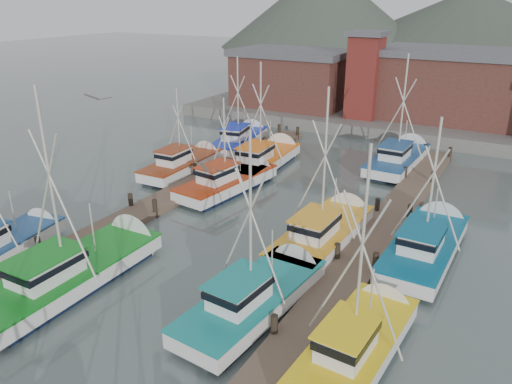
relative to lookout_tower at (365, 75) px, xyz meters
The scene contains 21 objects.
ground 33.52m from the lookout_tower, 86.53° to the right, with size 260.00×260.00×0.00m, color #4C5C58.
dock_left 29.87m from the lookout_tower, 99.80° to the right, with size 2.30×46.00×1.50m.
dock_right 30.79m from the lookout_tower, 72.73° to the right, with size 2.30×46.00×1.50m.
quay 6.67m from the lookout_tower, 63.43° to the left, with size 44.00×16.00×1.20m, color gray.
shed_left 9.30m from the lookout_tower, 167.47° to the left, with size 12.72×8.48×6.20m.
shed_center 8.99m from the lookout_tower, 26.57° to the left, with size 14.84×9.54×6.90m.
lookout_tower is the anchor object (origin of this frame).
distant_hills 90.40m from the lookout_tower, 96.85° to the left, with size 175.00×140.00×42.00m.
boat_4 36.03m from the lookout_tower, 93.69° to the right, with size 4.28×10.37×10.57m.
boat_5 34.28m from the lookout_tower, 79.11° to the right, with size 3.61×9.07×9.01m.
boat_6 36.90m from the lookout_tower, 101.98° to the right, with size 3.71×8.28×7.57m.
boat_7 36.35m from the lookout_tower, 71.79° to the right, with size 3.69×8.28×9.29m.
boat_8 22.22m from the lookout_tower, 96.34° to the right, with size 3.85×9.22×7.45m.
boat_9 27.19m from the lookout_tower, 75.78° to the right, with size 3.86×9.33×9.62m.
boat_10 21.94m from the lookout_tower, 110.91° to the right, with size 3.08×8.52×7.31m.
boat_11 27.77m from the lookout_tower, 64.46° to the right, with size 3.52×9.36×8.48m.
boat_12 16.90m from the lookout_tower, 99.88° to the right, with size 3.79×9.97×9.30m.
boat_13 13.21m from the lookout_tower, 57.08° to the right, with size 3.95×9.69×9.81m.
boat_14 14.78m from the lookout_tower, 122.42° to the right, with size 4.34×9.29×8.86m.
gull_near 34.45m from the lookout_tower, 91.86° to the right, with size 1.55×0.63×0.24m.
gull_far 33.66m from the lookout_tower, 82.88° to the right, with size 1.48×0.65×0.24m.
Camera 1 is at (13.46, -16.73, 12.96)m, focal length 35.00 mm.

